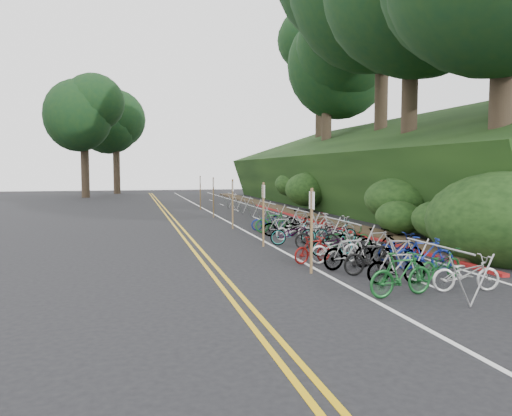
# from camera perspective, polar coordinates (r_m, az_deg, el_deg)

# --- Properties ---
(ground) EXTENTS (120.00, 120.00, 0.00)m
(ground) POSITION_cam_1_polar(r_m,az_deg,el_deg) (14.51, 3.67, -7.48)
(ground) COLOR black
(ground) RESTS_ON ground
(road_markings) EXTENTS (7.47, 80.00, 0.01)m
(road_markings) POSITION_cam_1_polar(r_m,az_deg,el_deg) (24.32, -2.18, -2.62)
(road_markings) COLOR gold
(road_markings) RESTS_ON ground
(red_curb) EXTENTS (0.25, 28.00, 0.10)m
(red_curb) POSITION_cam_1_polar(r_m,az_deg,el_deg) (27.58, 7.35, -1.72)
(red_curb) COLOR maroon
(red_curb) RESTS_ON ground
(embankment) EXTENTS (14.30, 48.14, 9.11)m
(embankment) POSITION_cam_1_polar(r_m,az_deg,el_deg) (36.87, 13.92, 3.66)
(embankment) COLOR black
(embankment) RESTS_ON ground
(tree_cluster) EXTENTS (33.84, 55.20, 20.89)m
(tree_cluster) POSITION_cam_1_polar(r_m,az_deg,el_deg) (39.53, 7.72, 19.04)
(tree_cluster) COLOR #2D2319
(tree_cluster) RESTS_ON ground
(bike_rack_front) EXTENTS (1.15, 2.66, 1.19)m
(bike_rack_front) POSITION_cam_1_polar(r_m,az_deg,el_deg) (12.77, 20.02, -5.51)
(bike_rack_front) COLOR gray
(bike_rack_front) RESTS_ON ground
(bike_racks_rest) EXTENTS (1.14, 23.00, 1.17)m
(bike_racks_rest) POSITION_cam_1_polar(r_m,az_deg,el_deg) (27.60, 1.38, 0.00)
(bike_racks_rest) COLOR gray
(bike_racks_rest) RESTS_ON ground
(signpost_near) EXTENTS (0.08, 0.40, 2.46)m
(signpost_near) POSITION_cam_1_polar(r_m,az_deg,el_deg) (14.37, 6.36, -1.92)
(signpost_near) COLOR brown
(signpost_near) RESTS_ON ground
(signposts_rest) EXTENTS (0.08, 18.40, 2.50)m
(signposts_rest) POSITION_cam_1_polar(r_m,az_deg,el_deg) (28.00, -3.91, 1.24)
(signposts_rest) COLOR brown
(signposts_rest) RESTS_ON ground
(bike_front) EXTENTS (0.83, 1.50, 0.87)m
(bike_front) POSITION_cam_1_polar(r_m,az_deg,el_deg) (16.09, 6.50, -4.74)
(bike_front) COLOR maroon
(bike_front) RESTS_ON ground
(bike_valet) EXTENTS (3.26, 14.85, 1.07)m
(bike_valet) POSITION_cam_1_polar(r_m,az_deg,el_deg) (18.62, 9.35, -3.39)
(bike_valet) COLOR #144C1E
(bike_valet) RESTS_ON ground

